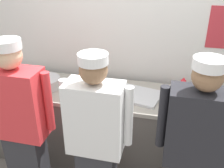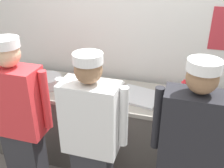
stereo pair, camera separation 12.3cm
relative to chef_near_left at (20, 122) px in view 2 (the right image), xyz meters
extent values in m
cube|color=silver|center=(0.68, 1.18, 0.50)|extent=(4.45, 0.10, 2.75)
cube|color=#B72D38|center=(1.65, 1.13, 0.67)|extent=(0.23, 0.01, 0.42)
cube|color=#56514C|center=(0.68, 0.71, -0.45)|extent=(2.78, 0.63, 0.87)
cube|color=gray|center=(0.68, 0.71, 0.01)|extent=(2.84, 0.68, 0.04)
cube|color=#2D2D33|center=(0.00, 0.00, -0.49)|extent=(0.33, 0.20, 0.79)
cube|color=red|center=(0.00, 0.00, 0.22)|extent=(0.46, 0.24, 0.62)
cylinder|color=red|center=(0.26, 0.04, 0.25)|extent=(0.07, 0.07, 0.53)
sphere|color=tan|center=(0.00, 0.00, 0.64)|extent=(0.21, 0.21, 0.21)
cylinder|color=white|center=(0.00, 0.00, 0.73)|extent=(0.22, 0.22, 0.07)
cube|color=white|center=(0.68, -0.01, 0.18)|extent=(0.45, 0.24, 0.60)
cylinder|color=white|center=(0.42, 0.03, 0.22)|extent=(0.07, 0.07, 0.51)
cylinder|color=white|center=(0.94, 0.03, 0.22)|extent=(0.07, 0.07, 0.51)
sphere|color=#8C6647|center=(0.68, -0.01, 0.60)|extent=(0.21, 0.21, 0.21)
cylinder|color=white|center=(0.68, -0.01, 0.68)|extent=(0.22, 0.22, 0.07)
cube|color=#232328|center=(1.45, 0.02, 0.20)|extent=(0.45, 0.24, 0.61)
cylinder|color=#232328|center=(1.19, 0.06, 0.23)|extent=(0.07, 0.07, 0.52)
sphere|color=#8C6647|center=(1.45, 0.02, 0.62)|extent=(0.21, 0.21, 0.21)
cylinder|color=white|center=(1.45, 0.02, 0.71)|extent=(0.22, 0.22, 0.07)
cylinder|color=white|center=(1.70, 0.72, 0.04)|extent=(0.24, 0.24, 0.01)
cylinder|color=white|center=(1.70, 0.72, 0.05)|extent=(0.24, 0.24, 0.01)
cylinder|color=white|center=(1.70, 0.72, 0.06)|extent=(0.24, 0.24, 0.01)
cylinder|color=white|center=(1.70, 0.72, 0.07)|extent=(0.24, 0.24, 0.01)
cylinder|color=white|center=(1.70, 0.72, 0.08)|extent=(0.24, 0.24, 0.01)
cylinder|color=white|center=(1.70, 0.72, 0.10)|extent=(0.24, 0.24, 0.01)
cylinder|color=white|center=(1.70, 0.72, 0.11)|extent=(0.24, 0.24, 0.01)
cylinder|color=white|center=(1.70, 0.72, 0.12)|extent=(0.24, 0.24, 0.01)
cylinder|color=white|center=(0.54, 0.71, 0.04)|extent=(0.22, 0.22, 0.01)
cylinder|color=white|center=(0.54, 0.71, 0.05)|extent=(0.22, 0.22, 0.01)
cylinder|color=white|center=(0.54, 0.71, 0.06)|extent=(0.22, 0.22, 0.01)
cylinder|color=white|center=(0.54, 0.71, 0.07)|extent=(0.22, 0.22, 0.01)
cylinder|color=white|center=(0.54, 0.71, 0.08)|extent=(0.22, 0.22, 0.01)
cylinder|color=white|center=(0.54, 0.71, 0.10)|extent=(0.22, 0.22, 0.01)
cylinder|color=#B7BABF|center=(-0.10, 0.66, 0.08)|extent=(0.34, 0.34, 0.11)
cube|color=#B7BABF|center=(0.93, 0.69, 0.04)|extent=(0.49, 0.44, 0.02)
cylinder|color=red|center=(1.35, 0.85, 0.11)|extent=(0.06, 0.06, 0.16)
cone|color=red|center=(1.35, 0.85, 0.20)|extent=(0.05, 0.05, 0.04)
cylinder|color=#56A333|center=(0.30, 0.56, 0.11)|extent=(0.06, 0.06, 0.16)
cone|color=#56A333|center=(0.30, 0.56, 0.21)|extent=(0.05, 0.05, 0.04)
cylinder|color=orange|center=(0.31, 0.69, 0.12)|extent=(0.06, 0.06, 0.17)
cone|color=orange|center=(0.31, 0.69, 0.22)|extent=(0.05, 0.05, 0.04)
cylinder|color=white|center=(-0.34, 0.56, 0.05)|extent=(0.11, 0.11, 0.04)
cylinder|color=#5B932D|center=(-0.34, 0.56, 0.07)|extent=(0.09, 0.09, 0.01)
cylinder|color=white|center=(0.28, 0.82, 0.05)|extent=(0.09, 0.09, 0.05)
cylinder|color=gold|center=(0.28, 0.82, 0.07)|extent=(0.08, 0.08, 0.01)
cylinder|color=white|center=(0.69, 0.89, 0.05)|extent=(0.09, 0.09, 0.04)
cylinder|color=gold|center=(0.69, 0.89, 0.07)|extent=(0.07, 0.07, 0.01)
cylinder|color=white|center=(-0.54, 0.64, 0.08)|extent=(0.09, 0.09, 0.11)
cube|color=#B7BABF|center=(1.34, 0.67, 0.03)|extent=(0.19, 0.03, 0.01)
cube|color=black|center=(1.21, 0.67, 0.04)|extent=(0.09, 0.03, 0.02)
camera|label=1|loc=(1.20, -1.61, 1.33)|focal=41.43mm
camera|label=2|loc=(1.32, -1.58, 1.33)|focal=41.43mm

